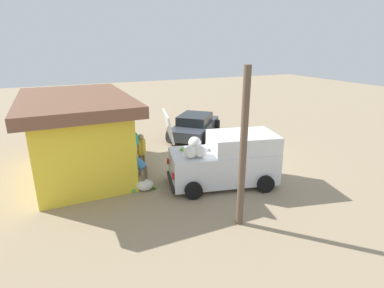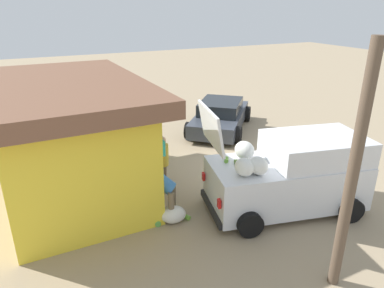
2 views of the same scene
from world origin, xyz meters
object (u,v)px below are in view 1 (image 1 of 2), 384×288
vendor_standing (142,151)px  parked_sedan (195,126)px  delivery_van (226,160)px  unloaded_banana_pile (144,185)px  paint_bucket (129,144)px  customer_bending (138,167)px  storefront_bar (79,133)px

vendor_standing → parked_sedan: bearing=-45.9°
delivery_van → parked_sedan: delivery_van is taller
parked_sedan → unloaded_banana_pile: bearing=140.9°
parked_sedan → paint_bucket: 3.91m
delivery_van → vendor_standing: (2.14, 2.63, 0.01)m
parked_sedan → customer_bending: customer_bending is taller
parked_sedan → delivery_van: bearing=166.4°
storefront_bar → customer_bending: size_ratio=4.75×
unloaded_banana_pile → paint_bucket: (5.06, -0.56, -0.04)m
delivery_van → paint_bucket: 6.25m
storefront_bar → delivery_van: bearing=-125.2°
delivery_van → unloaded_banana_pile: bearing=77.3°
delivery_van → vendor_standing: 3.39m
delivery_van → vendor_standing: bearing=50.9°
customer_bending → paint_bucket: (4.82, -0.70, -0.69)m
storefront_bar → paint_bucket: 3.67m
unloaded_banana_pile → parked_sedan: bearing=-39.1°
delivery_van → parked_sedan: bearing=-13.6°
delivery_van → customer_bending: size_ratio=3.14×
customer_bending → unloaded_banana_pile: size_ratio=1.50×
delivery_van → customer_bending: bearing=73.8°
storefront_bar → vendor_standing: (-1.27, -2.20, -0.66)m
parked_sedan → paint_bucket: (-0.39, 3.87, -0.43)m
unloaded_banana_pile → storefront_bar: bearing=34.3°
storefront_bar → vendor_standing: 2.62m
storefront_bar → delivery_van: 5.95m
storefront_bar → customer_bending: 3.15m
storefront_bar → paint_bucket: bearing=-46.5°
storefront_bar → vendor_standing: size_ratio=3.89×
storefront_bar → unloaded_banana_pile: 3.61m
customer_bending → paint_bucket: 4.92m
storefront_bar → parked_sedan: bearing=-66.8°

